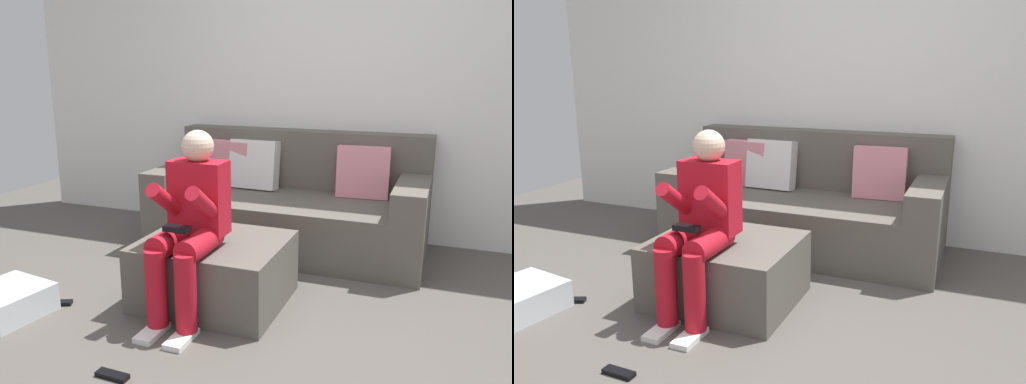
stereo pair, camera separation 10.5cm
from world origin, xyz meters
TOP-DOWN VIEW (x-y plane):
  - ground_plane at (0.00, 0.00)m, footprint 7.43×7.43m
  - wall_back at (0.00, 2.01)m, footprint 5.71×0.10m
  - couch_sectional at (-0.29, 1.57)m, footprint 2.02×0.92m
  - ottoman at (-0.40, 0.45)m, footprint 0.82×0.70m
  - person_seated at (-0.45, 0.25)m, footprint 0.31×0.60m
  - storage_bin at (-1.41, -0.12)m, footprint 0.44×0.44m
  - remote_near_ottoman at (-0.50, -0.42)m, footprint 0.16×0.06m
  - remote_by_storage_bin at (-1.25, 0.07)m, footprint 0.19×0.12m

SIDE VIEW (x-z plane):
  - ground_plane at x=0.00m, z-range 0.00..0.00m
  - remote_near_ottoman at x=-0.50m, z-range 0.00..0.02m
  - remote_by_storage_bin at x=-1.25m, z-range 0.00..0.02m
  - storage_bin at x=-1.41m, z-range 0.00..0.16m
  - ottoman at x=-0.40m, z-range 0.00..0.38m
  - couch_sectional at x=-0.29m, z-range -0.11..0.75m
  - person_seated at x=-0.45m, z-range 0.03..1.06m
  - wall_back at x=0.00m, z-range 0.00..2.58m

